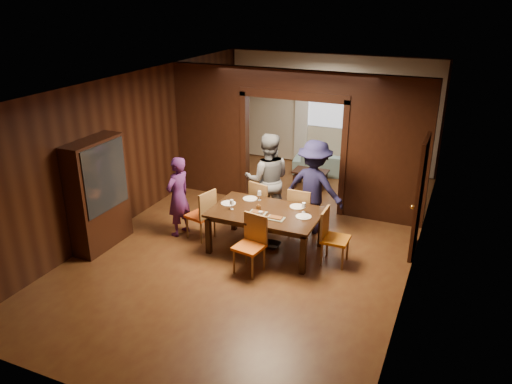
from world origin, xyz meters
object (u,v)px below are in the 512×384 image
at_px(chair_far_l, 265,204).
at_px(hutch, 98,194).
at_px(person_purple, 178,196).
at_px(chair_left, 200,214).
at_px(chair_right, 336,238).
at_px(dining_table, 266,231).
at_px(chair_far_r, 302,211).
at_px(person_grey, 268,180).
at_px(coffee_table, 310,179).
at_px(person_navy, 314,187).
at_px(sofa, 331,164).
at_px(chair_near, 249,245).

bearing_deg(chair_far_l, hutch, 53.94).
xyz_separation_m(person_purple, chair_left, (0.44, 0.03, -0.29)).
distance_m(chair_left, chair_right, 2.56).
height_order(dining_table, chair_far_r, chair_far_r).
height_order(person_grey, chair_far_r, person_grey).
height_order(person_grey, coffee_table, person_grey).
height_order(person_navy, dining_table, person_navy).
bearing_deg(chair_far_l, sofa, -80.04).
bearing_deg(coffee_table, person_grey, -94.53).
height_order(chair_far_l, hutch, hutch).
relative_size(chair_left, hutch, 0.48).
height_order(person_purple, coffee_table, person_purple).
xyz_separation_m(person_grey, chair_near, (0.43, -1.83, -0.44)).
bearing_deg(chair_near, chair_far_l, 113.53).
distance_m(person_navy, hutch, 3.93).
xyz_separation_m(person_grey, chair_left, (-0.91, -1.07, -0.44)).
bearing_deg(person_purple, chair_right, 102.55).
relative_size(dining_table, chair_near, 1.96).
bearing_deg(person_navy, chair_left, 41.35).
xyz_separation_m(person_navy, chair_left, (-1.84, -1.12, -0.42)).
bearing_deg(chair_far_r, coffee_table, -76.43).
relative_size(person_navy, chair_left, 1.87).
height_order(chair_left, chair_far_r, same).
bearing_deg(sofa, chair_right, 97.80).
relative_size(person_purple, sofa, 0.84).
bearing_deg(coffee_table, person_purple, -114.59).
distance_m(coffee_table, chair_left, 3.51).
xyz_separation_m(dining_table, chair_right, (1.26, 0.03, 0.10)).
bearing_deg(chair_right, person_purple, 91.39).
bearing_deg(coffee_table, chair_far_r, -76.21).
bearing_deg(hutch, person_navy, 32.25).
height_order(chair_right, hutch, hutch).
distance_m(person_navy, chair_right, 1.35).
height_order(person_purple, chair_far_l, person_purple).
bearing_deg(person_grey, person_purple, 16.50).
relative_size(person_grey, hutch, 0.93).
distance_m(chair_right, chair_far_l, 1.84).
bearing_deg(sofa, coffee_table, 70.83).
bearing_deg(person_grey, chair_far_r, 142.55).
bearing_deg(dining_table, chair_left, -178.48).
relative_size(person_navy, hutch, 0.91).
bearing_deg(person_navy, person_grey, 13.13).
xyz_separation_m(person_purple, person_grey, (1.35, 1.10, 0.16)).
height_order(person_grey, chair_left, person_grey).
xyz_separation_m(person_navy, dining_table, (-0.54, -1.09, -0.53)).
bearing_deg(person_grey, person_navy, 160.70).
bearing_deg(person_grey, chair_left, 27.06).
distance_m(chair_right, chair_far_r, 1.18).
height_order(chair_left, chair_right, same).
height_order(dining_table, chair_far_l, chair_far_l).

